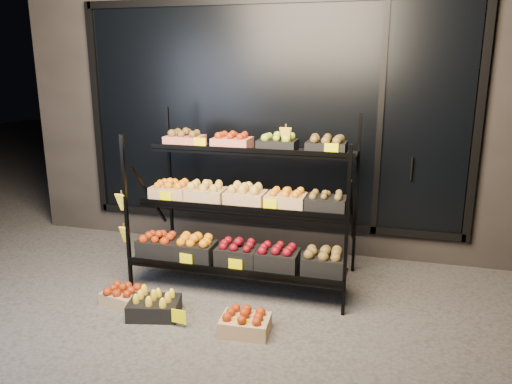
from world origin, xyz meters
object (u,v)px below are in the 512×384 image
(display_rack, at_px, (243,206))
(floor_crate_midleft, at_px, (154,305))
(floor_crate_midright, at_px, (245,322))
(floor_crate_left, at_px, (122,295))

(display_rack, height_order, floor_crate_midleft, display_rack)
(display_rack, height_order, floor_crate_midright, display_rack)
(floor_crate_left, bearing_deg, floor_crate_midleft, -4.68)
(floor_crate_left, bearing_deg, display_rack, 52.07)
(floor_crate_midleft, bearing_deg, display_rack, 45.59)
(floor_crate_midright, bearing_deg, floor_crate_midleft, 172.35)
(floor_crate_midleft, bearing_deg, floor_crate_left, 150.08)
(floor_crate_left, distance_m, floor_crate_midright, 1.23)
(display_rack, distance_m, floor_crate_midleft, 1.23)
(display_rack, relative_size, floor_crate_midleft, 4.51)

